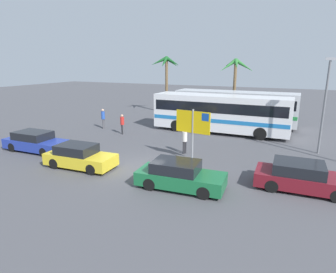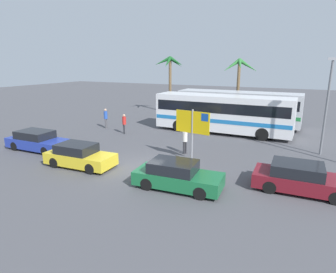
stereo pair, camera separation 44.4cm
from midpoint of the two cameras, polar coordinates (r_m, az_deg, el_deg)
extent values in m
plane|color=#4C4C51|center=(16.57, -6.95, -6.10)|extent=(120.00, 120.00, 0.00)
cube|color=white|center=(24.63, 9.85, 4.74)|extent=(11.33, 2.59, 2.90)
cube|color=black|center=(24.55, 9.91, 6.01)|extent=(10.88, 2.62, 0.84)
cube|color=#1E70B7|center=(24.72, 9.80, 3.58)|extent=(11.22, 2.62, 0.32)
cylinder|color=black|center=(25.36, 18.11, 1.69)|extent=(1.00, 0.28, 1.00)
cylinder|color=black|center=(23.09, 17.38, 0.54)|extent=(1.00, 0.28, 1.00)
cylinder|color=black|center=(27.03, 3.20, 3.14)|extent=(1.00, 0.28, 1.00)
cylinder|color=black|center=(24.92, 1.20, 2.19)|extent=(1.00, 0.28, 1.00)
cube|color=silver|center=(28.15, 12.68, 5.80)|extent=(11.33, 2.59, 2.90)
cube|color=black|center=(28.08, 12.74, 6.91)|extent=(10.88, 2.62, 0.84)
cube|color=#23843D|center=(28.23, 12.62, 4.78)|extent=(11.22, 2.62, 0.32)
cylinder|color=black|center=(28.99, 19.84, 3.07)|extent=(1.00, 0.28, 1.00)
cylinder|color=black|center=(26.70, 19.36, 2.20)|extent=(1.00, 0.28, 1.00)
cylinder|color=black|center=(30.37, 6.55, 4.32)|extent=(1.00, 0.28, 1.00)
cylinder|color=black|center=(28.20, 5.03, 3.58)|extent=(1.00, 0.28, 1.00)
cylinder|color=gray|center=(16.90, 4.17, 0.06)|extent=(0.11, 0.11, 3.20)
cube|color=yellow|center=(16.71, 4.23, 2.89)|extent=(2.19, 0.36, 1.30)
cube|color=#1447A8|center=(16.28, 6.73, 3.85)|extent=(0.45, 0.13, 0.44)
cube|color=maroon|center=(14.80, 24.61, -7.93)|extent=(4.35, 1.99, 0.64)
cube|color=black|center=(14.59, 23.83, -5.72)|extent=(2.28, 1.78, 0.52)
cylinder|color=black|center=(15.78, 29.35, -7.84)|extent=(0.60, 0.18, 0.60)
cylinder|color=black|center=(15.66, 19.61, -6.95)|extent=(0.60, 0.18, 0.60)
cylinder|color=black|center=(14.06, 19.11, -9.36)|extent=(0.60, 0.18, 0.60)
cube|color=yellow|center=(17.10, -17.73, -4.33)|extent=(4.12, 1.89, 0.64)
cube|color=black|center=(17.08, -18.51, -2.37)|extent=(2.18, 1.65, 0.52)
cylinder|color=black|center=(17.00, -12.79, -4.75)|extent=(0.61, 0.19, 0.60)
cylinder|color=black|center=(15.85, -15.89, -6.38)|extent=(0.61, 0.19, 0.60)
cylinder|color=black|center=(18.48, -19.22, -3.65)|extent=(0.61, 0.19, 0.60)
cylinder|color=black|center=(17.43, -22.46, -5.04)|extent=(0.61, 0.19, 0.60)
cube|color=#23389E|center=(21.33, -25.26, -1.36)|extent=(4.59, 1.86, 0.64)
cube|color=black|center=(21.40, -25.92, 0.22)|extent=(2.41, 1.66, 0.52)
cylinder|color=black|center=(20.90, -21.03, -1.76)|extent=(0.60, 0.18, 0.60)
cylinder|color=black|center=(19.85, -24.17, -2.90)|extent=(0.60, 0.18, 0.60)
cylinder|color=black|center=(22.91, -26.11, -0.92)|extent=(0.60, 0.18, 0.60)
cylinder|color=black|center=(21.96, -29.19, -1.90)|extent=(0.60, 0.18, 0.60)
cube|color=#196638|center=(13.66, 1.62, -8.39)|extent=(4.26, 1.96, 0.64)
cube|color=black|center=(13.52, 0.64, -5.99)|extent=(2.26, 1.68, 0.52)
cylinder|color=black|center=(14.08, 7.65, -8.62)|extent=(0.61, 0.20, 0.60)
cylinder|color=black|center=(12.74, 6.06, -11.15)|extent=(0.61, 0.20, 0.60)
cylinder|color=black|center=(14.81, -2.16, -7.30)|extent=(0.61, 0.20, 0.60)
cylinder|color=black|center=(13.54, -4.68, -9.51)|extent=(0.61, 0.20, 0.60)
cylinder|color=#4C4C51|center=(26.61, -13.28, 2.45)|extent=(0.13, 0.13, 0.87)
cylinder|color=#4C4C51|center=(26.78, -13.16, 2.53)|extent=(0.13, 0.13, 0.87)
cylinder|color=#2851B2|center=(26.55, -13.32, 4.14)|extent=(0.32, 0.32, 0.69)
sphere|color=tan|center=(26.47, -13.37, 5.12)|extent=(0.24, 0.24, 0.24)
cylinder|color=#4C4C51|center=(24.18, -9.46, 1.38)|extent=(0.13, 0.13, 0.81)
cylinder|color=#4C4C51|center=(24.33, -9.70, 1.45)|extent=(0.13, 0.13, 0.81)
cylinder|color=red|center=(24.10, -9.65, 3.10)|extent=(0.32, 0.32, 0.64)
sphere|color=tan|center=(24.02, -9.70, 4.11)|extent=(0.22, 0.22, 0.22)
cylinder|color=#2D2D33|center=(18.84, 2.84, -2.14)|extent=(0.13, 0.13, 0.83)
cylinder|color=#2D2D33|center=(18.71, 2.47, -2.25)|extent=(0.13, 0.13, 0.83)
cylinder|color=silver|center=(18.58, 2.68, 0.00)|extent=(0.32, 0.32, 0.66)
sphere|color=tan|center=(18.47, 2.70, 1.32)|extent=(0.22, 0.22, 0.22)
cylinder|color=slate|center=(20.66, 28.13, 4.91)|extent=(0.14, 0.14, 5.94)
cube|color=#B2B2B7|center=(20.46, 29.16, 13.40)|extent=(0.56, 0.20, 0.16)
cylinder|color=brown|center=(31.80, 12.69, 8.95)|extent=(0.32, 0.32, 5.87)
cone|color=#2D7533|center=(31.53, 14.62, 13.49)|extent=(2.07, 0.52, 1.49)
cone|color=#2D7533|center=(32.60, 13.73, 13.96)|extent=(0.89, 2.21, 1.08)
cone|color=#2D7533|center=(32.54, 11.98, 14.09)|extent=(1.84, 1.85, 1.03)
cone|color=#2D7533|center=(31.17, 11.51, 13.68)|extent=(1.75, 1.79, 1.47)
cone|color=#2D7533|center=(30.68, 13.10, 13.86)|extent=(1.02, 2.18, 1.20)
cylinder|color=brown|center=(34.02, -0.67, 9.87)|extent=(0.32, 0.32, 6.15)
cone|color=#195623|center=(33.41, 0.55, 14.71)|extent=(1.96, 0.79, 1.21)
cone|color=#195623|center=(34.43, 0.44, 14.59)|extent=(1.23, 1.87, 1.33)
cone|color=#195623|center=(34.66, -1.59, 14.91)|extent=(1.92, 1.34, 0.97)
cone|color=#195623|center=(33.78, -2.20, 14.73)|extent=(1.83, 1.46, 1.17)
cone|color=#195623|center=(33.13, -1.15, 14.58)|extent=(0.66, 1.91, 1.34)
camera|label=1|loc=(0.22, -90.71, -0.18)|focal=30.54mm
camera|label=2|loc=(0.22, 89.29, 0.18)|focal=30.54mm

